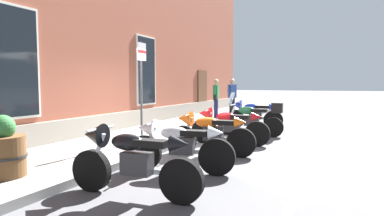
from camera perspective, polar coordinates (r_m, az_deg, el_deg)
The scene contains 13 objects.
ground_plane at distance 8.58m, azimuth -1.87°, elevation -6.64°, with size 140.00×140.00×0.00m, color #4C4C4F.
sidewalk at distance 9.26m, azimuth -9.63°, elevation -5.42°, with size 32.38×2.78×0.15m, color slate.
lane_stripe at distance 7.72m, azimuth 20.11°, elevation -8.10°, with size 32.38×0.12×0.01m, color silver.
motorcycle_black_sport at distance 4.80m, azimuth -11.03°, elevation -8.57°, with size 0.62×2.12×1.04m.
motorcycle_white_sport at distance 5.96m, azimuth -2.89°, elevation -6.22°, with size 0.67×2.03×0.99m.
motorcycle_orange_sport at distance 7.38m, azimuth 2.84°, elevation -4.11°, with size 0.62×2.02×1.00m.
motorcycle_red_sport at distance 8.72m, azimuth 6.09°, elevation -2.85°, with size 0.62×2.14×0.99m.
motorcycle_green_touring at distance 10.22m, azimuth 10.80°, elevation -1.77°, with size 0.62×2.04×1.34m.
motorcycle_blue_sport at distance 11.86m, azimuth 10.52°, elevation -0.91°, with size 0.62×2.03×1.04m.
pedestrian_striped_shirt at distance 14.15m, azimuth 4.24°, elevation 2.10°, with size 0.65×0.26×1.67m.
pedestrian_blue_top at distance 14.96m, azimuth 7.07°, elevation 2.28°, with size 0.56×0.33×1.70m.
parking_sign at distance 8.25m, azimuth -8.89°, elevation 5.26°, with size 0.36×0.07×2.53m.
barrel_planter at distance 6.01m, azimuth -30.28°, elevation -6.63°, with size 0.71×0.71×0.99m.
Camera 1 is at (-7.53, -3.77, 1.63)m, focal length 30.36 mm.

